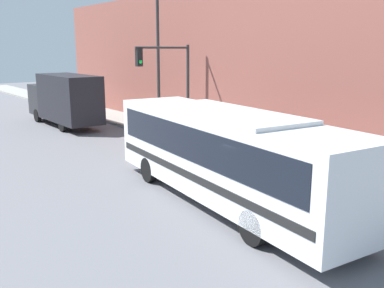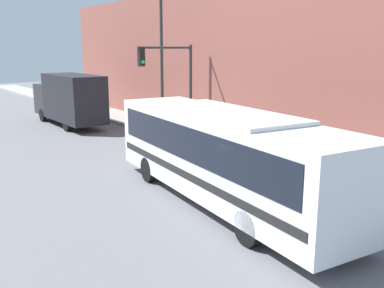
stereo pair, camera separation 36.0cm
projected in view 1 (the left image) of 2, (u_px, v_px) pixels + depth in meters
The scene contains 10 objects.
ground_plane at pixel (283, 233), 11.84m from camera, with size 120.00×120.00×0.00m, color slate.
sidewalk at pixel (121, 119), 30.79m from camera, with size 2.90×70.00×0.16m.
building_facade at pixel (206, 60), 29.39m from camera, with size 6.00×29.81×8.53m.
city_bus at pixel (224, 150), 13.85m from camera, with size 3.90×11.04×3.09m.
delivery_truck at pixel (64, 98), 27.97m from camera, with size 2.21×7.86×3.39m.
fire_hydrant at pixel (304, 162), 17.30m from camera, with size 0.26×0.36×0.72m.
traffic_light_pole at pixel (170, 76), 22.12m from camera, with size 3.28×0.35×5.05m.
parking_meter at pixel (207, 128), 21.93m from camera, with size 0.14×0.14×1.25m.
street_lamp at pixel (152, 52), 24.66m from camera, with size 3.12×0.28×7.83m.
pedestrian_near_corner at pixel (254, 132), 20.62m from camera, with size 0.34×0.34×1.80m.
Camera 1 is at (-8.76, -7.14, 5.01)m, focal length 40.00 mm.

